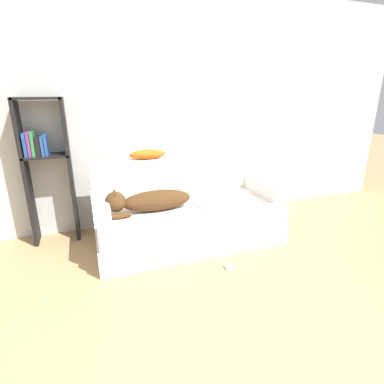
% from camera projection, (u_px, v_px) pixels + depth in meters
% --- Properties ---
extents(wall_back, '(6.81, 0.06, 2.70)m').
position_uv_depth(wall_back, '(161.00, 112.00, 3.52)').
color(wall_back, silver).
rests_on(wall_back, ground_plane).
extents(couch, '(1.95, 0.86, 0.45)m').
position_uv_depth(couch, '(189.00, 222.00, 3.26)').
color(couch, silver).
rests_on(couch, ground_plane).
extents(couch_backrest, '(1.91, 0.15, 0.43)m').
position_uv_depth(couch_backrest, '(179.00, 175.00, 3.44)').
color(couch_backrest, silver).
rests_on(couch_backrest, couch).
extents(couch_arm_left, '(0.15, 0.67, 0.16)m').
position_uv_depth(couch_arm_left, '(100.00, 206.00, 2.86)').
color(couch_arm_left, silver).
rests_on(couch_arm_left, couch).
extents(couch_arm_right, '(0.15, 0.67, 0.16)m').
position_uv_depth(couch_arm_right, '(263.00, 187.00, 3.44)').
color(couch_arm_right, silver).
rests_on(couch_arm_right, couch).
extents(dog, '(0.84, 0.25, 0.25)m').
position_uv_depth(dog, '(148.00, 201.00, 2.92)').
color(dog, '#513319').
rests_on(dog, couch).
extents(laptop, '(0.32, 0.25, 0.02)m').
position_uv_depth(laptop, '(209.00, 203.00, 3.14)').
color(laptop, silver).
rests_on(laptop, couch).
extents(throw_pillow, '(0.39, 0.14, 0.10)m').
position_uv_depth(throw_pillow, '(147.00, 154.00, 3.23)').
color(throw_pillow, orange).
rests_on(throw_pillow, couch_backrest).
extents(bookshelf, '(0.46, 0.26, 1.52)m').
position_uv_depth(bookshelf, '(46.00, 162.00, 3.10)').
color(bookshelf, black).
rests_on(bookshelf, ground_plane).
extents(power_adapter, '(0.07, 0.07, 0.03)m').
position_uv_depth(power_adapter, '(229.00, 267.00, 2.80)').
color(power_adapter, silver).
rests_on(power_adapter, ground_plane).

